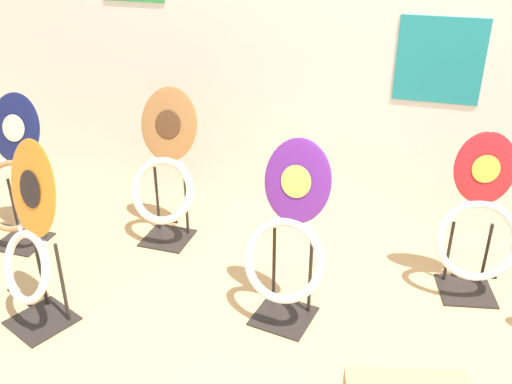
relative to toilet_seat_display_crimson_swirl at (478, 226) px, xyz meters
The scene contains 6 objects.
wall_back 1.31m from the toilet_seat_display_crimson_swirl, 133.20° to the left, with size 8.00×0.07×2.60m.
toilet_seat_display_crimson_swirl is the anchor object (origin of this frame).
toilet_seat_display_purple_note 0.99m from the toilet_seat_display_crimson_swirl, 151.57° to the right, with size 0.44×0.38×0.90m.
toilet_seat_display_woodgrain 1.75m from the toilet_seat_display_crimson_swirl, behind, with size 0.40×0.35×0.92m.
toilet_seat_display_orange_sun 2.18m from the toilet_seat_display_crimson_swirl, 156.78° to the right, with size 0.43×0.39×0.93m.
toilet_seat_display_navy_moon 2.60m from the toilet_seat_display_crimson_swirl, behind, with size 0.42×0.34×0.90m.
Camera 1 is at (0.30, -1.21, 1.86)m, focal length 40.00 mm.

